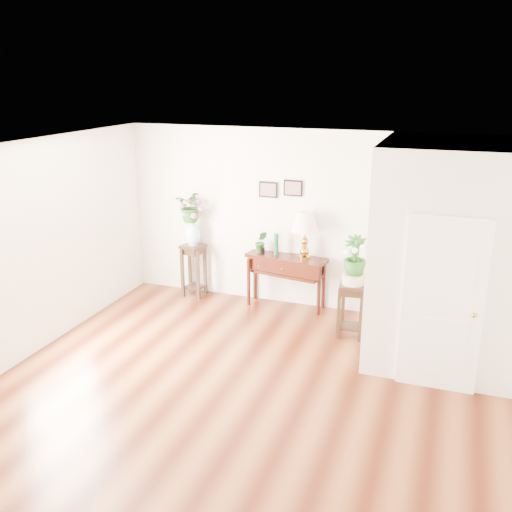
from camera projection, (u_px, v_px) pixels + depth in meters
The scene contains 20 objects.
floor at pixel (247, 388), 6.79m from camera, with size 6.00×5.50×0.02m, color brown.
ceiling at pixel (245, 152), 5.94m from camera, with size 6.00×5.50×0.02m, color white.
wall_back at pixel (308, 221), 8.83m from camera, with size 6.00×0.02×2.80m, color silver.
wall_front at pixel (105, 407), 3.90m from camera, with size 6.00×0.02×2.80m, color silver.
wall_left at pixel (28, 251), 7.32m from camera, with size 0.02×5.50×2.80m, color silver.
partition at pixel (448, 252), 7.29m from camera, with size 1.80×1.95×2.80m, color silver.
door at pixel (442, 306), 6.50m from camera, with size 0.90×0.05×2.10m, color white.
art_print_left at pixel (268, 190), 8.88m from camera, with size 0.30×0.02×0.25m, color black.
art_print_right at pixel (293, 188), 8.74m from camera, with size 0.30×0.02×0.25m, color black.
wall_ornament at pixel (379, 195), 7.50m from camera, with size 0.51×0.51×0.07m, color gold.
console_table at pixel (286, 281), 9.06m from camera, with size 1.27×0.42×0.85m, color #3E1208.
table_lamp at pixel (305, 236), 8.73m from camera, with size 0.42×0.42×0.74m, color #A87922.
green_vase at pixel (276, 245), 8.93m from camera, with size 0.07×0.07×0.35m, color #194D31.
potted_plant at pixel (261, 243), 9.01m from camera, with size 0.19×0.16×0.35m, color #1D5018.
plant_stand_a at pixel (194, 270), 9.52m from camera, with size 0.34×0.34×0.88m, color black.
porcelain_vase at pixel (192, 232), 9.32m from camera, with size 0.25×0.25×0.44m, color white, non-canonical shape.
lily_arrangement at pixel (192, 205), 9.19m from camera, with size 0.48×0.41×0.53m, color #1D5018.
plant_stand_b at pixel (352, 310), 8.05m from camera, with size 0.37×0.37×0.79m, color black.
ceramic_bowl at pixel (354, 278), 7.90m from camera, with size 0.32×0.32×0.14m, color beige.
narcissus at pixel (355, 256), 7.80m from camera, with size 0.32×0.32×0.57m, color #1D5018.
Camera 1 is at (2.11, -5.60, 3.58)m, focal length 40.00 mm.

